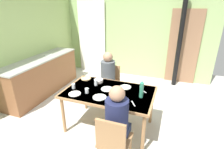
% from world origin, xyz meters
% --- Properties ---
extents(ground_plane, '(6.87, 6.87, 0.00)m').
position_xyz_m(ground_plane, '(0.00, 0.00, 0.00)').
color(ground_plane, beige).
extents(wall_back, '(4.51, 0.10, 2.63)m').
position_xyz_m(wall_back, '(0.00, 2.64, 1.31)').
color(wall_back, '#9BBA74').
rests_on(wall_back, ground_plane).
extents(wall_left, '(0.10, 3.96, 2.63)m').
position_xyz_m(wall_left, '(-2.15, 0.66, 1.31)').
color(wall_left, '#A0BD6F').
rests_on(wall_left, ground_plane).
extents(door_wooden, '(0.80, 0.05, 2.00)m').
position_xyz_m(door_wooden, '(1.41, 2.56, 1.00)').
color(door_wooden, '#916849').
rests_on(door_wooden, ground_plane).
extents(stove_pipe_column, '(0.12, 0.12, 2.63)m').
position_xyz_m(stove_pipe_column, '(1.29, 2.29, 1.31)').
color(stove_pipe_column, black).
rests_on(stove_pipe_column, ground_plane).
extents(curtain_panel, '(0.90, 0.03, 2.21)m').
position_xyz_m(curtain_panel, '(-1.33, 2.54, 1.10)').
color(curtain_panel, white).
rests_on(curtain_panel, ground_plane).
extents(kitchen_counter, '(0.61, 2.21, 0.91)m').
position_xyz_m(kitchen_counter, '(-1.82, 0.68, 0.45)').
color(kitchen_counter, brown).
rests_on(kitchen_counter, ground_plane).
extents(dining_table, '(1.52, 0.94, 0.74)m').
position_xyz_m(dining_table, '(0.24, -0.02, 0.67)').
color(dining_table, '#A07348').
rests_on(dining_table, ground_plane).
extents(chair_near_diner, '(0.40, 0.40, 0.87)m').
position_xyz_m(chair_near_diner, '(0.62, -0.84, 0.50)').
color(chair_near_diner, '#A07348').
rests_on(chair_near_diner, ground_plane).
extents(chair_far_diner, '(0.40, 0.40, 0.87)m').
position_xyz_m(chair_far_diner, '(-0.05, 0.80, 0.50)').
color(chair_far_diner, '#A07348').
rests_on(chair_far_diner, ground_plane).
extents(person_near_diner, '(0.30, 0.37, 0.77)m').
position_xyz_m(person_near_diner, '(0.62, -0.71, 0.78)').
color(person_near_diner, '#202A44').
rests_on(person_near_diner, ground_plane).
extents(person_far_diner, '(0.30, 0.37, 0.77)m').
position_xyz_m(person_far_diner, '(-0.05, 0.66, 0.78)').
color(person_far_diner, '#53495A').
rests_on(person_far_diner, ground_plane).
extents(water_bottle_green_near, '(0.06, 0.06, 0.28)m').
position_xyz_m(water_bottle_green_near, '(0.79, -0.03, 0.87)').
color(water_bottle_green_near, '#378C6A').
rests_on(water_bottle_green_near, dining_table).
extents(serving_bowl_center, '(0.17, 0.17, 0.05)m').
position_xyz_m(serving_bowl_center, '(-0.08, 0.26, 0.77)').
color(serving_bowl_center, silver).
rests_on(serving_bowl_center, dining_table).
extents(dinner_plate_near_left, '(0.20, 0.20, 0.01)m').
position_xyz_m(dinner_plate_near_left, '(0.46, 0.21, 0.75)').
color(dinner_plate_near_left, white).
rests_on(dinner_plate_near_left, dining_table).
extents(dinner_plate_near_right, '(0.20, 0.20, 0.01)m').
position_xyz_m(dinner_plate_near_right, '(-0.25, -0.31, 0.75)').
color(dinner_plate_near_right, white).
rests_on(dinner_plate_near_right, dining_table).
extents(dinner_plate_far_center, '(0.22, 0.22, 0.01)m').
position_xyz_m(dinner_plate_far_center, '(0.18, -0.28, 0.75)').
color(dinner_plate_far_center, white).
rests_on(dinner_plate_far_center, dining_table).
extents(dinner_plate_far_side, '(0.21, 0.21, 0.01)m').
position_xyz_m(dinner_plate_far_side, '(0.18, 0.03, 0.75)').
color(dinner_plate_far_side, white).
rests_on(dinner_plate_far_side, dining_table).
extents(drinking_glass_by_near_diner, '(0.06, 0.06, 0.11)m').
position_xyz_m(drinking_glass_by_near_diner, '(-0.07, 0.11, 0.79)').
color(drinking_glass_by_near_diner, silver).
rests_on(drinking_glass_by_near_diner, dining_table).
extents(drinking_glass_by_far_diner, '(0.06, 0.06, 0.09)m').
position_xyz_m(drinking_glass_by_far_diner, '(-0.08, -0.21, 0.78)').
color(drinking_glass_by_far_diner, silver).
rests_on(drinking_glass_by_far_diner, dining_table).
extents(drinking_glass_spare_center, '(0.06, 0.06, 0.09)m').
position_xyz_m(drinking_glass_spare_center, '(-0.38, -0.14, 0.78)').
color(drinking_glass_spare_center, silver).
rests_on(drinking_glass_spare_center, dining_table).
extents(bread_plate_sliced, '(0.19, 0.19, 0.02)m').
position_xyz_m(bread_plate_sliced, '(-0.37, 0.30, 0.75)').
color(bread_plate_sliced, '#DBB77A').
rests_on(bread_plate_sliced, dining_table).
extents(cutlery_knife_near, '(0.09, 0.14, 0.00)m').
position_xyz_m(cutlery_knife_near, '(0.73, -0.27, 0.74)').
color(cutlery_knife_near, silver).
rests_on(cutlery_knife_near, dining_table).
extents(cutlery_fork_near, '(0.13, 0.11, 0.00)m').
position_xyz_m(cutlery_fork_near, '(0.79, 0.18, 0.74)').
color(cutlery_fork_near, silver).
rests_on(cutlery_fork_near, dining_table).
extents(cutlery_knife_far, '(0.15, 0.07, 0.00)m').
position_xyz_m(cutlery_knife_far, '(0.53, -0.33, 0.74)').
color(cutlery_knife_far, silver).
rests_on(cutlery_knife_far, dining_table).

